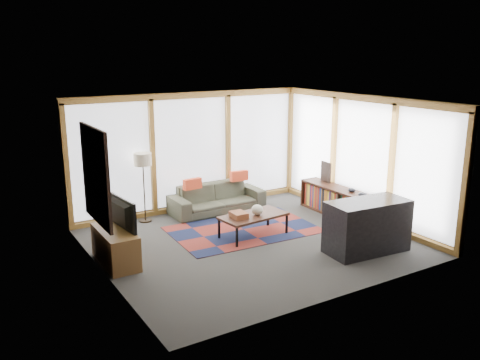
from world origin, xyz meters
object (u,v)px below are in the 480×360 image
television (118,214)px  bar_counter (367,226)px  tv_console (115,247)px  sofa (217,198)px  coffee_table (253,225)px  floor_lamp (144,188)px  bookshelf (345,204)px

television → bar_counter: 4.29m
television → tv_console: bearing=94.6°
television → bar_counter: (3.87, -1.80, -0.38)m
sofa → coffee_table: size_ratio=1.63×
coffee_table → television: (-2.57, 0.13, 0.63)m
sofa → floor_lamp: floor_lamp is taller
floor_lamp → bar_counter: size_ratio=0.99×
tv_console → television: bearing=10.4°
sofa → television: size_ratio=2.31×
floor_lamp → bookshelf: (3.68, -2.01, -0.42)m
tv_console → coffee_table: bearing=-2.6°
sofa → bar_counter: (1.14, -3.39, 0.16)m
television → floor_lamp: bearing=-38.2°
coffee_table → tv_console: bearing=177.4°
coffee_table → television: size_ratio=1.42×
tv_console → floor_lamp: bearing=56.0°
tv_console → bar_counter: bar_counter is taller
coffee_table → bookshelf: bearing=-2.8°
sofa → floor_lamp: size_ratio=1.44×
bookshelf → sofa: bearing=138.7°
coffee_table → bookshelf: 2.24m
bookshelf → tv_console: (-4.89, 0.23, -0.02)m
coffee_table → bookshelf: size_ratio=0.52×
coffee_table → bookshelf: bookshelf is taller
bookshelf → bar_counter: size_ratio=1.68×
tv_console → television: 0.56m
floor_lamp → coffee_table: (1.45, -1.90, -0.51)m
bar_counter → coffee_table: bearing=132.5°
bookshelf → bar_counter: (-0.93, -1.56, 0.16)m
coffee_table → television: 2.65m
floor_lamp → bar_counter: floor_lamp is taller
bookshelf → television: size_ratio=2.71×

